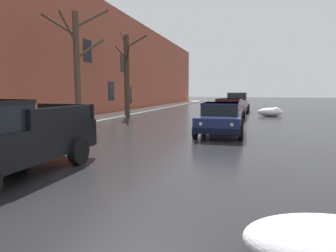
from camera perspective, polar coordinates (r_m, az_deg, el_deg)
The scene contains 8 objects.
left_sidewalk_slab at distance 18.49m, azimuth -17.62°, elevation 0.66°, with size 2.41×80.00×0.13m, color #A8A399.
brick_townhouse_facade at distance 19.57m, azimuth -22.39°, elevation 13.99°, with size 0.63×80.00×9.13m.
snow_bank_near_corner_right at distance 23.96m, azimuth 19.39°, elevation 2.55°, with size 1.87×0.99×0.72m.
bare_tree_mid_block at distance 16.66m, azimuth -17.20°, elevation 11.67°, with size 3.54×3.59×6.39m.
bare_tree_far_down_block at distance 22.35m, azimuth -7.98°, elevation 10.14°, with size 3.01×2.87×6.50m.
sedan_darkblue_parked_kerbside_close at distance 13.43m, azimuth 10.14°, elevation 1.62°, with size 2.09×4.36×1.42m.
sedan_maroon_parked_kerbside_mid at distance 20.32m, azimuth 11.68°, elevation 3.31°, with size 2.17×4.44×1.42m.
suv_silver_parked_far_down_block at distance 28.21m, azimuth 13.33°, elevation 4.68°, with size 2.19×4.55×1.82m.
Camera 1 is at (3.67, 2.66, 1.94)m, focal length 31.47 mm.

